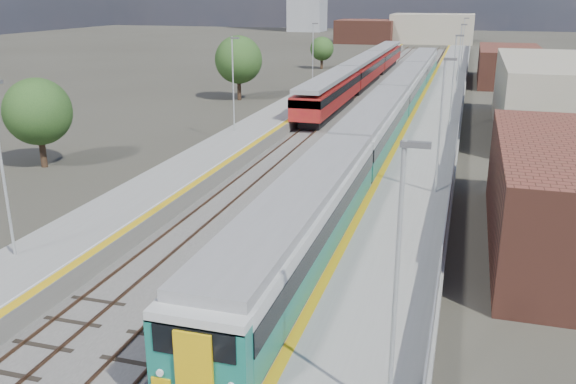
% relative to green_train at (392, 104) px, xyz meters
% --- Properties ---
extents(ground, '(320.00, 320.00, 0.00)m').
position_rel_green_train_xyz_m(ground, '(-1.50, 7.14, -2.33)').
color(ground, '#47443A').
rests_on(ground, ground).
extents(ballast_bed, '(10.50, 155.00, 0.06)m').
position_rel_green_train_xyz_m(ballast_bed, '(-3.75, 9.64, -2.30)').
color(ballast_bed, '#565451').
rests_on(ballast_bed, ground).
extents(tracks, '(8.96, 160.00, 0.17)m').
position_rel_green_train_xyz_m(tracks, '(-3.15, 11.32, -2.22)').
color(tracks, '#4C3323').
rests_on(tracks, ground).
extents(platform_right, '(4.70, 155.00, 8.52)m').
position_rel_green_train_xyz_m(platform_right, '(3.78, 9.63, -1.80)').
color(platform_right, slate).
rests_on(platform_right, ground).
extents(platform_left, '(4.30, 155.00, 8.52)m').
position_rel_green_train_xyz_m(platform_left, '(-10.55, 9.63, -1.81)').
color(platform_left, slate).
rests_on(platform_left, ground).
extents(green_train, '(3.01, 83.65, 3.31)m').
position_rel_green_train_xyz_m(green_train, '(0.00, 0.00, 0.00)').
color(green_train, black).
rests_on(green_train, ground).
extents(red_train, '(2.96, 60.02, 3.74)m').
position_rel_green_train_xyz_m(red_train, '(-7.00, 25.67, -0.12)').
color(red_train, black).
rests_on(red_train, ground).
extents(tree_a, '(4.64, 4.64, 6.29)m').
position_rel_green_train_xyz_m(tree_a, '(-21.98, -19.56, 1.62)').
color(tree_a, '#382619').
rests_on(tree_a, ground).
extents(tree_b, '(5.39, 5.39, 7.30)m').
position_rel_green_train_xyz_m(tree_b, '(-18.92, 11.27, 2.26)').
color(tree_b, '#382619').
rests_on(tree_b, ground).
extents(tree_c, '(3.82, 3.82, 5.18)m').
position_rel_green_train_xyz_m(tree_c, '(-16.97, 44.07, 0.92)').
color(tree_c, '#382619').
rests_on(tree_c, ground).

